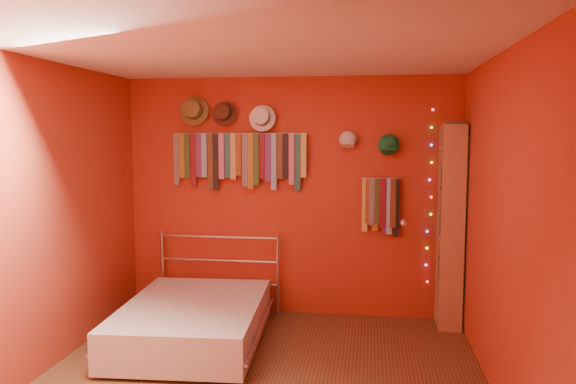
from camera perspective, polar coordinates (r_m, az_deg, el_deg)
The scene contains 16 objects.
ground at distance 4.57m, azimuth -2.96°, elevation -18.80°, with size 3.50×3.50×0.00m, color #4E2F1A.
back_wall at distance 5.91m, azimuth 0.29°, elevation -0.49°, with size 3.50×0.02×2.50m, color #983C18.
right_wall at distance 4.23m, azimuth 20.95°, elevation -3.47°, with size 0.02×3.50×2.50m, color #983C18.
left_wall at distance 4.86m, azimuth -23.75°, elevation -2.40°, with size 0.02×3.50×2.50m, color #983C18.
ceiling at distance 4.19m, azimuth -3.15°, elevation 13.99°, with size 3.50×3.50×0.02m, color white.
tie_rack at distance 5.92m, azimuth -5.02°, elevation 3.56°, with size 1.45×0.03×0.60m.
small_tie_rack at distance 5.80m, azimuth 9.43°, elevation -1.16°, with size 0.40×0.03×0.60m.
fedora_olive at distance 6.01m, azimuth -9.61°, elevation 8.20°, with size 0.31×0.17×0.31m.
fedora_brown at distance 5.93m, azimuth -6.56°, elevation 7.96°, with size 0.26×0.14×0.26m.
fedora_white at distance 5.83m, azimuth -2.69°, elevation 7.58°, with size 0.28×0.15×0.27m.
cap_white at distance 5.77m, azimuth 6.11°, elevation 5.29°, with size 0.18×0.22×0.18m.
cap_green at distance 5.77m, azimuth 10.19°, elevation 4.72°, with size 0.20×0.25×0.20m.
fairy_lights at distance 5.84m, azimuth 14.19°, elevation -0.51°, with size 0.06×0.02×1.78m.
reading_lamp at distance 5.67m, azimuth 11.63°, elevation -3.06°, with size 0.07×0.29×0.09m.
bookshelf at distance 5.73m, azimuth 16.64°, elevation -3.29°, with size 0.25×0.34×2.00m.
bed at distance 5.34m, azimuth -9.59°, elevation -12.79°, with size 1.40×1.83×0.86m.
Camera 1 is at (0.82, -4.07, 1.91)m, focal length 35.00 mm.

